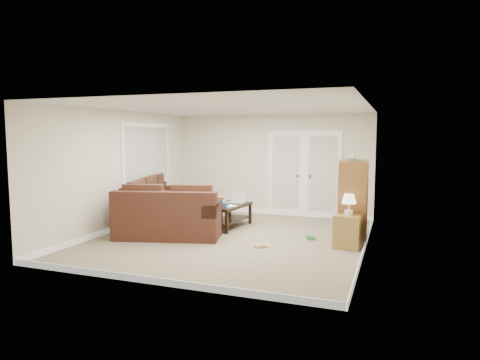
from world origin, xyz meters
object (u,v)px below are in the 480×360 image
at_px(tv_armoire, 352,200).
at_px(sectional_sofa, 164,211).
at_px(side_cabinet, 348,229).
at_px(coffee_table, 229,215).

bearing_deg(tv_armoire, sectional_sofa, 179.41).
bearing_deg(sectional_sofa, side_cabinet, -18.59).
relative_size(coffee_table, side_cabinet, 1.33).
xyz_separation_m(coffee_table, side_cabinet, (2.61, -0.85, 0.07)).
relative_size(coffee_table, tv_armoire, 0.78).
xyz_separation_m(sectional_sofa, side_cabinet, (3.85, -0.24, -0.03)).
bearing_deg(side_cabinet, sectional_sofa, -177.06).
bearing_deg(tv_armoire, side_cabinet, -95.57).
distance_m(tv_armoire, side_cabinet, 0.73).
height_order(tv_armoire, side_cabinet, tv_armoire).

